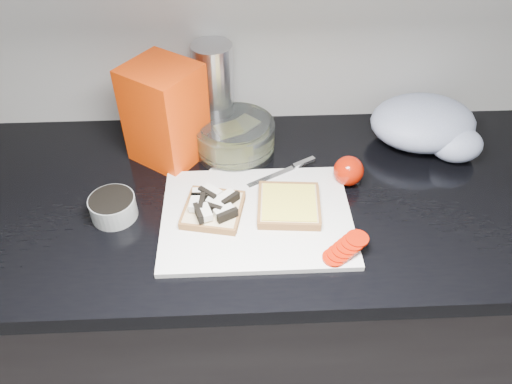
% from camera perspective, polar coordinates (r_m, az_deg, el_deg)
% --- Properties ---
extents(base_cabinet, '(3.50, 0.60, 0.86)m').
position_cam_1_polar(base_cabinet, '(1.49, 2.06, -13.39)').
color(base_cabinet, black).
rests_on(base_cabinet, ground).
extents(countertop, '(3.50, 0.64, 0.04)m').
position_cam_1_polar(countertop, '(1.14, 2.61, -0.63)').
color(countertop, black).
rests_on(countertop, base_cabinet).
extents(cutting_board, '(0.40, 0.30, 0.01)m').
position_cam_1_polar(cutting_board, '(1.06, 0.07, -2.85)').
color(cutting_board, silver).
rests_on(cutting_board, countertop).
extents(bread_left, '(0.15, 0.15, 0.04)m').
position_cam_1_polar(bread_left, '(1.06, -4.97, -1.82)').
color(bread_left, beige).
rests_on(bread_left, cutting_board).
extents(bread_right, '(0.15, 0.15, 0.02)m').
position_cam_1_polar(bread_right, '(1.06, 3.78, -1.52)').
color(bread_right, beige).
rests_on(bread_right, cutting_board).
extents(tomato_slices, '(0.11, 0.09, 0.02)m').
position_cam_1_polar(tomato_slices, '(0.99, 10.21, -6.33)').
color(tomato_slices, '#A61503').
rests_on(tomato_slices, cutting_board).
extents(knife, '(0.17, 0.10, 0.01)m').
position_cam_1_polar(knife, '(1.17, 3.94, 2.71)').
color(knife, silver).
rests_on(knife, cutting_board).
extents(seed_tub, '(0.10, 0.10, 0.05)m').
position_cam_1_polar(seed_tub, '(1.09, -16.04, -1.58)').
color(seed_tub, gray).
rests_on(seed_tub, countertop).
extents(tub_lid, '(0.12, 0.12, 0.01)m').
position_cam_1_polar(tub_lid, '(1.16, -3.12, 1.79)').
color(tub_lid, white).
rests_on(tub_lid, countertop).
extents(glass_bowl, '(0.19, 0.19, 0.08)m').
position_cam_1_polar(glass_bowl, '(1.22, -2.43, 6.21)').
color(glass_bowl, silver).
rests_on(glass_bowl, countertop).
extents(bread_bag, '(0.20, 0.20, 0.24)m').
position_cam_1_polar(bread_bag, '(1.18, -10.34, 8.80)').
color(bread_bag, '#F83804').
rests_on(bread_bag, countertop).
extents(steel_canister, '(0.10, 0.10, 0.23)m').
position_cam_1_polar(steel_canister, '(1.26, -4.82, 11.62)').
color(steel_canister, '#BDBCC2').
rests_on(steel_canister, countertop).
extents(grocery_bag, '(0.27, 0.23, 0.11)m').
position_cam_1_polar(grocery_bag, '(1.30, 19.01, 7.21)').
color(grocery_bag, silver).
rests_on(grocery_bag, countertop).
extents(whole_tomatoes, '(0.07, 0.07, 0.07)m').
position_cam_1_polar(whole_tomatoes, '(1.15, 10.52, 2.39)').
color(whole_tomatoes, '#A61503').
rests_on(whole_tomatoes, countertop).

